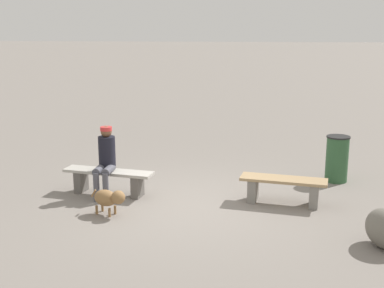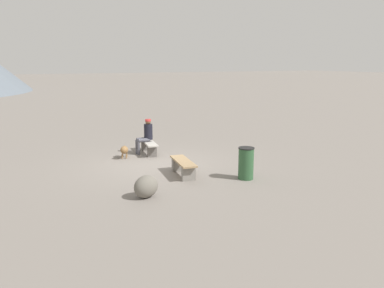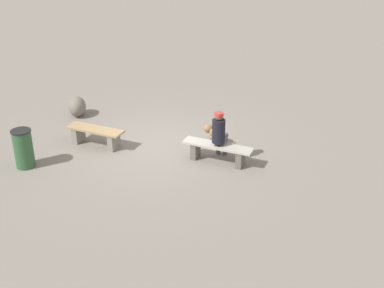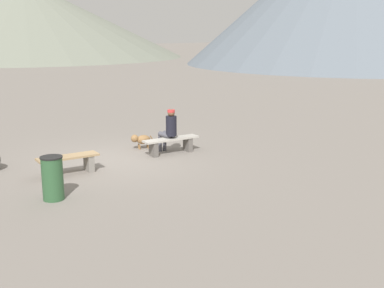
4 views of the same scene
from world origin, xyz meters
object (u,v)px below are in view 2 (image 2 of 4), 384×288
(seated_person, at_px, (146,134))
(boulder, at_px, (146,187))
(trash_bin, at_px, (246,163))
(dog, at_px, (124,150))
(bench_right, at_px, (149,145))
(bench_left, at_px, (183,166))

(seated_person, height_order, boulder, seated_person)
(trash_bin, bearing_deg, boulder, 94.29)
(seated_person, xyz_separation_m, boulder, (-4.71, 1.71, -0.47))
(seated_person, bearing_deg, dog, 109.16)
(bench_right, distance_m, trash_bin, 4.68)
(bench_left, height_order, boulder, boulder)
(bench_left, xyz_separation_m, bench_right, (3.30, -0.09, 0.01))
(dog, height_order, boulder, boulder)
(seated_person, relative_size, boulder, 1.89)
(bench_left, height_order, dog, bench_left)
(seated_person, bearing_deg, boulder, 160.06)
(bench_left, distance_m, trash_bin, 1.93)
(bench_left, relative_size, dog, 2.37)
(seated_person, bearing_deg, trash_bin, -160.97)
(seated_person, relative_size, trash_bin, 1.38)
(seated_person, height_order, dog, seated_person)
(bench_right, height_order, dog, bench_right)
(dog, relative_size, trash_bin, 0.70)
(bench_left, bearing_deg, boulder, 137.68)
(dog, relative_size, boulder, 0.95)
(dog, bearing_deg, trash_bin, 52.78)
(seated_person, bearing_deg, bench_right, -97.84)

